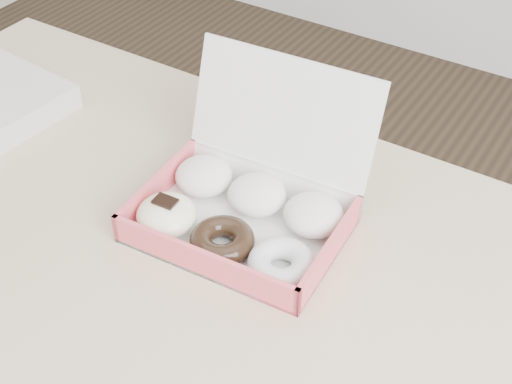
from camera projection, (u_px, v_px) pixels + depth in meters
The scene contains 2 objects.
table at pixel (135, 291), 0.98m from camera, with size 1.20×0.80×0.75m.
donut_box at pixel (244, 205), 0.95m from camera, with size 0.28×0.26×0.19m.
Camera 1 is at (0.49, -0.47, 1.41)m, focal length 50.00 mm.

